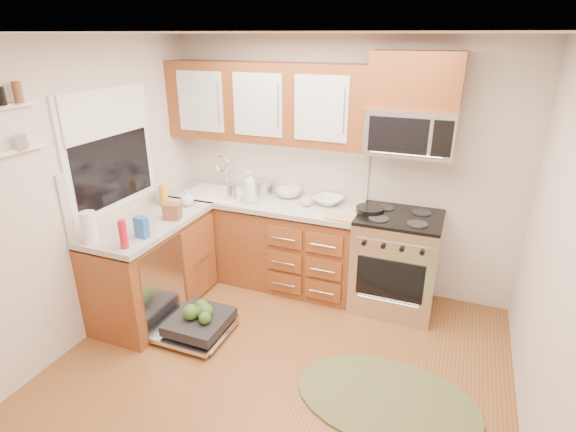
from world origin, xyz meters
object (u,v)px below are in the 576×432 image
at_px(sink, 217,204).
at_px(cutting_board, 341,218).
at_px(upper_cabinets, 265,103).
at_px(bowl_a, 328,200).
at_px(range, 396,262).
at_px(dishwasher, 196,325).
at_px(bowl_b, 289,193).
at_px(cup, 307,201).
at_px(rug, 386,399).
at_px(stock_pot, 262,187).
at_px(paper_towel_roll, 89,228).
at_px(microwave, 411,132).
at_px(skillet, 370,210).

bearing_deg(sink, cutting_board, -7.96).
xyz_separation_m(upper_cabinets, sink, (-0.52, -0.16, -1.07)).
relative_size(cutting_board, bowl_a, 0.92).
distance_m(upper_cabinets, range, 1.99).
bearing_deg(range, upper_cabinets, 174.11).
distance_m(dishwasher, bowl_b, 1.61).
distance_m(range, cup, 1.03).
bearing_deg(cutting_board, rug, -57.71).
bearing_deg(stock_pot, paper_towel_roll, -115.48).
distance_m(range, sink, 1.96).
distance_m(rug, bowl_b, 2.21).
bearing_deg(rug, upper_cabinets, 137.90).
height_order(range, bowl_b, bowl_b).
bearing_deg(cutting_board, dishwasher, -138.50).
relative_size(range, microwave, 1.25).
bearing_deg(stock_pot, sink, -158.44).
xyz_separation_m(upper_cabinets, bowl_a, (0.67, -0.03, -0.91)).
xyz_separation_m(upper_cabinets, bowl_b, (0.23, 0.03, -0.91)).
relative_size(microwave, stock_pot, 3.43).
height_order(range, skillet, skillet).
bearing_deg(range, bowl_a, 170.81).
height_order(rug, cutting_board, cutting_board).
height_order(upper_cabinets, bowl_b, upper_cabinets).
relative_size(stock_pot, cutting_board, 0.82).
bearing_deg(rug, bowl_b, 132.83).
height_order(range, cup, cup).
bearing_deg(cup, rug, -49.47).
bearing_deg(dishwasher, sink, 109.20).
bearing_deg(rug, paper_towel_roll, -176.19).
relative_size(cutting_board, cup, 2.35).
height_order(dishwasher, skillet, skillet).
bearing_deg(skillet, rug, -70.07).
xyz_separation_m(bowl_a, cup, (-0.18, -0.13, 0.01)).
bearing_deg(dishwasher, bowl_a, 57.06).
xyz_separation_m(range, microwave, (0.00, 0.12, 1.23)).
bearing_deg(bowl_a, upper_cabinets, 177.73).
bearing_deg(sink, stock_pot, 21.56).
bearing_deg(microwave, rug, -82.66).
xyz_separation_m(skillet, bowl_a, (-0.45, 0.13, -0.01)).
xyz_separation_m(sink, rug, (2.11, -1.28, -0.79)).
bearing_deg(skillet, cup, 179.78).
bearing_deg(cup, bowl_b, 144.98).
height_order(upper_cabinets, rug, upper_cabinets).
xyz_separation_m(skillet, bowl_b, (-0.89, 0.19, -0.01)).
bearing_deg(skillet, range, 3.22).
bearing_deg(sink, dishwasher, -70.80).
bearing_deg(sink, paper_towel_roll, -102.40).
bearing_deg(dishwasher, microwave, 39.07).
bearing_deg(sink, microwave, 3.85).
relative_size(upper_cabinets, sink, 3.31).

